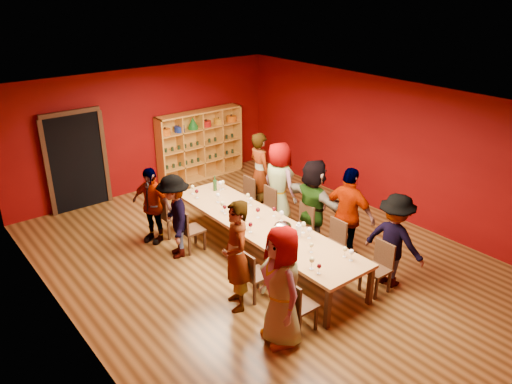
# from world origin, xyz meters

# --- Properties ---
(room_shell) EXTENTS (7.10, 9.10, 3.04)m
(room_shell) POSITION_xyz_m (0.00, 0.00, 1.50)
(room_shell) COLOR #4F3115
(room_shell) RESTS_ON ground
(tasting_table) EXTENTS (1.10, 4.50, 0.75)m
(tasting_table) POSITION_xyz_m (0.00, 0.00, 0.70)
(tasting_table) COLOR #AD7C48
(tasting_table) RESTS_ON ground
(doorway) EXTENTS (1.40, 0.17, 2.30)m
(doorway) POSITION_xyz_m (-1.80, 4.43, 1.12)
(doorway) COLOR black
(doorway) RESTS_ON ground
(shelving_unit) EXTENTS (2.40, 0.40, 1.80)m
(shelving_unit) POSITION_xyz_m (1.40, 4.32, 0.98)
(shelving_unit) COLOR #C9872D
(shelving_unit) RESTS_ON ground
(chair_person_left_0) EXTENTS (0.42, 0.42, 0.89)m
(chair_person_left_0) POSITION_xyz_m (-0.91, -1.93, 0.50)
(chair_person_left_0) COLOR #311C10
(chair_person_left_0) RESTS_ON ground
(person_left_0) EXTENTS (0.71, 1.00, 1.85)m
(person_left_0) POSITION_xyz_m (-1.21, -1.93, 0.92)
(person_left_0) COLOR silver
(person_left_0) RESTS_ON ground
(chair_person_left_1) EXTENTS (0.42, 0.42, 0.89)m
(chair_person_left_1) POSITION_xyz_m (-0.91, -0.87, 0.50)
(chair_person_left_1) COLOR #311C10
(chair_person_left_1) RESTS_ON ground
(person_left_1) EXTENTS (0.71, 0.81, 1.85)m
(person_left_1) POSITION_xyz_m (-1.23, -0.87, 0.93)
(person_left_1) COLOR silver
(person_left_1) RESTS_ON ground
(chair_person_left_3) EXTENTS (0.42, 0.42, 0.89)m
(chair_person_left_3) POSITION_xyz_m (-0.91, 1.14, 0.50)
(chair_person_left_3) COLOR #311C10
(chair_person_left_3) RESTS_ON ground
(person_left_3) EXTENTS (0.79, 1.15, 1.64)m
(person_left_3) POSITION_xyz_m (-1.18, 1.14, 0.82)
(person_left_3) COLOR #141639
(person_left_3) RESTS_ON ground
(chair_person_left_4) EXTENTS (0.42, 0.42, 0.89)m
(chair_person_left_4) POSITION_xyz_m (-0.91, 1.94, 0.50)
(chair_person_left_4) COLOR #311C10
(chair_person_left_4) RESTS_ON ground
(person_left_4) EXTENTS (0.76, 1.01, 1.57)m
(person_left_4) POSITION_xyz_m (-1.24, 1.94, 0.79)
(person_left_4) COLOR #547FAD
(person_left_4) RESTS_ON ground
(chair_person_right_0) EXTENTS (0.42, 0.42, 0.89)m
(chair_person_right_0) POSITION_xyz_m (0.91, -2.00, 0.50)
(chair_person_right_0) COLOR #311C10
(chair_person_right_0) RESTS_ON ground
(person_right_0) EXTENTS (0.60, 1.14, 1.68)m
(person_right_0) POSITION_xyz_m (1.25, -2.00, 0.84)
(person_right_0) COLOR #DA9392
(person_right_0) RESTS_ON ground
(chair_person_right_1) EXTENTS (0.42, 0.42, 0.89)m
(chair_person_right_1) POSITION_xyz_m (0.91, -0.95, 0.50)
(chair_person_right_1) COLOR #311C10
(chair_person_right_1) RESTS_ON ground
(person_right_1) EXTENTS (0.68, 1.14, 1.83)m
(person_right_1) POSITION_xyz_m (1.27, -0.95, 0.91)
(person_right_1) COLOR #15183C
(person_right_1) RESTS_ON ground
(chair_person_right_2) EXTENTS (0.42, 0.42, 0.89)m
(chair_person_right_2) POSITION_xyz_m (0.91, -0.12, 0.50)
(chair_person_right_2) COLOR #311C10
(chair_person_right_2) RESTS_ON ground
(person_right_2) EXTENTS (0.48, 1.65, 1.77)m
(person_right_2) POSITION_xyz_m (1.18, -0.12, 0.89)
(person_right_2) COLOR #4D4E52
(person_right_2) RESTS_ON ground
(chair_person_right_3) EXTENTS (0.42, 0.42, 0.89)m
(chair_person_right_3) POSITION_xyz_m (0.91, 0.98, 0.50)
(chair_person_right_3) COLOR #311C10
(chair_person_right_3) RESTS_ON ground
(person_right_3) EXTENTS (0.50, 0.90, 1.82)m
(person_right_3) POSITION_xyz_m (1.25, 0.98, 0.91)
(person_right_3) COLOR #5471AE
(person_right_3) RESTS_ON ground
(chair_person_right_4) EXTENTS (0.42, 0.42, 0.89)m
(chair_person_right_4) POSITION_xyz_m (0.91, 1.71, 0.50)
(chair_person_right_4) COLOR #311C10
(chair_person_right_4) RESTS_ON ground
(person_right_4) EXTENTS (0.57, 0.73, 1.85)m
(person_right_4) POSITION_xyz_m (1.32, 1.71, 0.92)
(person_right_4) COLOR beige
(person_right_4) RESTS_ON ground
(wine_glass_0) EXTENTS (0.09, 0.09, 0.22)m
(wine_glass_0) POSITION_xyz_m (0.35, -0.72, 0.91)
(wine_glass_0) COLOR white
(wine_glass_0) RESTS_ON tasting_table
(wine_glass_1) EXTENTS (0.08, 0.08, 0.20)m
(wine_glass_1) POSITION_xyz_m (-0.35, 0.07, 0.90)
(wine_glass_1) COLOR white
(wine_glass_1) RESTS_ON tasting_table
(wine_glass_2) EXTENTS (0.09, 0.09, 0.22)m
(wine_glass_2) POSITION_xyz_m (-0.32, -0.73, 0.91)
(wine_glass_2) COLOR white
(wine_glass_2) RESTS_ON tasting_table
(wine_glass_3) EXTENTS (0.07, 0.07, 0.18)m
(wine_glass_3) POSITION_xyz_m (-0.02, -1.30, 0.88)
(wine_glass_3) COLOR white
(wine_glass_3) RESTS_ON tasting_table
(wine_glass_4) EXTENTS (0.08, 0.08, 0.19)m
(wine_glass_4) POSITION_xyz_m (-0.31, -0.94, 0.89)
(wine_glass_4) COLOR white
(wine_glass_4) RESTS_ON tasting_table
(wine_glass_5) EXTENTS (0.08, 0.08, 0.19)m
(wine_glass_5) POSITION_xyz_m (-0.31, 1.74, 0.89)
(wine_glass_5) COLOR white
(wine_glass_5) RESTS_ON tasting_table
(wine_glass_6) EXTENTS (0.08, 0.08, 0.21)m
(wine_glass_6) POSITION_xyz_m (-0.10, 1.29, 0.90)
(wine_glass_6) COLOR white
(wine_glass_6) RESTS_ON tasting_table
(wine_glass_7) EXTENTS (0.08, 0.08, 0.20)m
(wine_glass_7) POSITION_xyz_m (0.37, 0.92, 0.90)
(wine_glass_7) COLOR white
(wine_glass_7) RESTS_ON tasting_table
(wine_glass_8) EXTENTS (0.07, 0.07, 0.18)m
(wine_glass_8) POSITION_xyz_m (-0.38, -1.84, 0.88)
(wine_glass_8) COLOR white
(wine_glass_8) RESTS_ON tasting_table
(wine_glass_9) EXTENTS (0.08, 0.08, 0.21)m
(wine_glass_9) POSITION_xyz_m (0.30, -1.88, 0.90)
(wine_glass_9) COLOR white
(wine_glass_9) RESTS_ON tasting_table
(wine_glass_10) EXTENTS (0.08, 0.08, 0.20)m
(wine_glass_10) POSITION_xyz_m (0.31, 1.80, 0.90)
(wine_glass_10) COLOR white
(wine_glass_10) RESTS_ON tasting_table
(wine_glass_11) EXTENTS (0.08, 0.08, 0.20)m
(wine_glass_11) POSITION_xyz_m (0.37, 1.79, 0.90)
(wine_glass_11) COLOR white
(wine_glass_11) RESTS_ON tasting_table
(wine_glass_12) EXTENTS (0.09, 0.09, 0.22)m
(wine_glass_12) POSITION_xyz_m (0.35, -0.13, 0.91)
(wine_glass_12) COLOR white
(wine_glass_12) RESTS_ON tasting_table
(wine_glass_13) EXTENTS (0.09, 0.09, 0.21)m
(wine_glass_13) POSITION_xyz_m (-0.27, 0.89, 0.91)
(wine_glass_13) COLOR white
(wine_glass_13) RESTS_ON tasting_table
(wine_glass_14) EXTENTS (0.09, 0.09, 0.22)m
(wine_glass_14) POSITION_xyz_m (0.29, -0.93, 0.91)
(wine_glass_14) COLOR white
(wine_glass_14) RESTS_ON tasting_table
(wine_glass_15) EXTENTS (0.08, 0.08, 0.20)m
(wine_glass_15) POSITION_xyz_m (-0.37, -0.12, 0.89)
(wine_glass_15) COLOR white
(wine_glass_15) RESTS_ON tasting_table
(wine_glass_16) EXTENTS (0.09, 0.09, 0.22)m
(wine_glass_16) POSITION_xyz_m (-0.37, -1.67, 0.91)
(wine_glass_16) COLOR white
(wine_glass_16) RESTS_ON tasting_table
(wine_glass_17) EXTENTS (0.08, 0.08, 0.20)m
(wine_glass_17) POSITION_xyz_m (0.38, 0.11, 0.89)
(wine_glass_17) COLOR white
(wine_glass_17) RESTS_ON tasting_table
(wine_glass_18) EXTENTS (0.08, 0.08, 0.19)m
(wine_glass_18) POSITION_xyz_m (0.31, -1.74, 0.89)
(wine_glass_18) COLOR white
(wine_glass_18) RESTS_ON tasting_table
(wine_glass_19) EXTENTS (0.07, 0.07, 0.18)m
(wine_glass_19) POSITION_xyz_m (-0.09, -0.47, 0.88)
(wine_glass_19) COLOR white
(wine_glass_19) RESTS_ON tasting_table
(wine_glass_20) EXTENTS (0.07, 0.07, 0.18)m
(wine_glass_20) POSITION_xyz_m (-0.29, 0.79, 0.88)
(wine_glass_20) COLOR white
(wine_glass_20) RESTS_ON tasting_table
(wine_glass_21) EXTENTS (0.08, 0.08, 0.21)m
(wine_glass_21) POSITION_xyz_m (0.10, 0.25, 0.90)
(wine_glass_21) COLOR white
(wine_glass_21) RESTS_ON tasting_table
(wine_glass_22) EXTENTS (0.08, 0.08, 0.20)m
(wine_glass_22) POSITION_xyz_m (-0.27, 1.98, 0.90)
(wine_glass_22) COLOR white
(wine_glass_22) RESTS_ON tasting_table
(wine_glass_23) EXTENTS (0.07, 0.07, 0.18)m
(wine_glass_23) POSITION_xyz_m (0.33, 0.77, 0.88)
(wine_glass_23) COLOR white
(wine_glass_23) RESTS_ON tasting_table
(spittoon_bowl) EXTENTS (0.33, 0.33, 0.18)m
(spittoon_bowl) POSITION_xyz_m (0.12, -0.43, 0.83)
(spittoon_bowl) COLOR silver
(spittoon_bowl) RESTS_ON tasting_table
(carafe_a) EXTENTS (0.14, 0.14, 0.28)m
(carafe_a) POSITION_xyz_m (-0.30, 0.31, 0.88)
(carafe_a) COLOR white
(carafe_a) RESTS_ON tasting_table
(carafe_b) EXTENTS (0.13, 0.13, 0.26)m
(carafe_b) POSITION_xyz_m (0.19, -0.76, 0.87)
(carafe_b) COLOR white
(carafe_b) RESTS_ON tasting_table
(wine_bottle) EXTENTS (0.10, 0.10, 0.33)m
(wine_bottle) POSITION_xyz_m (0.20, 1.84, 0.88)
(wine_bottle) COLOR #163D19
(wine_bottle) RESTS_ON tasting_table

